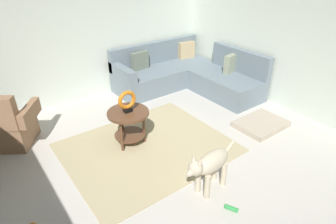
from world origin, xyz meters
name	(u,v)px	position (x,y,z in m)	size (l,w,h in m)	color
ground_plane	(168,181)	(0.00, 0.00, -0.05)	(6.00, 6.00, 0.10)	beige
wall_back	(69,29)	(0.00, 2.94, 1.35)	(6.00, 0.12, 2.70)	silver
wall_right	(316,37)	(2.94, 0.00, 1.35)	(0.12, 6.00, 2.70)	silver
area_rug	(148,148)	(0.15, 0.70, 0.01)	(2.30, 1.90, 0.01)	tan
sectional_couch	(187,75)	(1.99, 2.01, 0.29)	(2.20, 2.25, 0.88)	slate
armchair	(7,126)	(-1.43, 1.99, 0.32)	(1.00, 0.95, 0.88)	#936B4C
side_table	(129,119)	(0.01, 0.96, 0.42)	(0.60, 0.60, 0.54)	brown
torus_sculpture	(127,101)	(0.01, 0.96, 0.71)	(0.28, 0.08, 0.33)	black
dog_bed_mat	(261,124)	(1.98, 0.08, 0.04)	(0.80, 0.60, 0.09)	#B2A38E
dog	(210,165)	(0.27, -0.45, 0.38)	(0.85, 0.28, 0.63)	beige
dog_toy_rope	(231,208)	(0.26, -0.84, 0.03)	(0.05, 0.05, 0.15)	green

